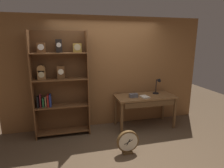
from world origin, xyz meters
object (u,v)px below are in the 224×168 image
bookshelf (60,84)px  round_clock_large (128,142)px  desk_lamp (158,85)px  open_repair_manual (145,97)px  toolbox_small (133,95)px  workbench (145,99)px

bookshelf → round_clock_large: 1.83m
desk_lamp → open_repair_manual: size_ratio=1.92×
round_clock_large → open_repair_manual: bearing=51.5°
bookshelf → toolbox_small: 1.66m
toolbox_small → round_clock_large: (-0.44, -0.93, -0.59)m
toolbox_small → bookshelf: bearing=175.4°
bookshelf → open_repair_manual: (1.88, -0.19, -0.35)m
desk_lamp → open_repair_manual: (-0.43, -0.19, -0.22)m
workbench → toolbox_small: (-0.31, -0.03, 0.13)m
workbench → open_repair_manual: open_repair_manual is taller
workbench → desk_lamp: desk_lamp is taller
open_repair_manual → bookshelf: bearing=164.1°
round_clock_large → workbench: bearing=51.9°
toolbox_small → desk_lamp: bearing=11.3°
workbench → open_repair_manual: size_ratio=6.40×
workbench → round_clock_large: bearing=-128.1°
workbench → round_clock_large: workbench is taller
desk_lamp → round_clock_large: (-1.12, -1.06, -0.78)m
open_repair_manual → round_clock_large: 1.25m
toolbox_small → round_clock_large: size_ratio=0.42×
round_clock_large → toolbox_small: bearing=64.6°
bookshelf → desk_lamp: size_ratio=5.33×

